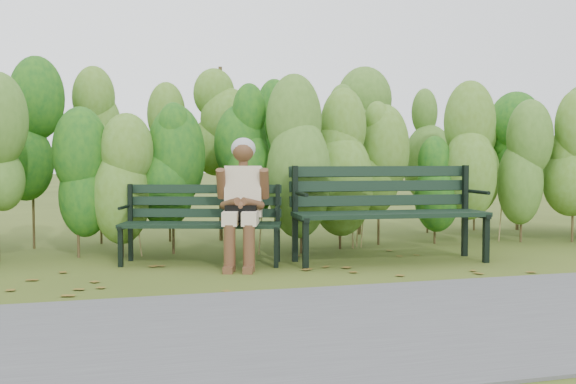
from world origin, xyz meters
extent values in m
plane|color=#384716|center=(0.00, 0.00, 0.00)|extent=(80.00, 80.00, 0.00)
cube|color=#474749|center=(0.00, -2.20, 0.01)|extent=(60.00, 2.50, 0.01)
cylinder|color=#47381E|center=(-2.75, 1.30, 0.40)|extent=(0.03, 0.03, 0.80)
ellipsoid|color=#446E23|center=(-2.75, 1.30, 1.04)|extent=(0.64, 0.64, 1.44)
cylinder|color=#47381E|center=(-2.14, 1.30, 0.40)|extent=(0.03, 0.03, 0.80)
ellipsoid|color=#446E23|center=(-2.14, 1.30, 1.04)|extent=(0.64, 0.64, 1.44)
cylinder|color=#47381E|center=(-1.53, 1.30, 0.40)|extent=(0.03, 0.03, 0.80)
ellipsoid|color=#446E23|center=(-1.53, 1.30, 1.04)|extent=(0.64, 0.64, 1.44)
cylinder|color=#47381E|center=(-0.92, 1.30, 0.40)|extent=(0.03, 0.03, 0.80)
ellipsoid|color=#446E23|center=(-0.92, 1.30, 1.04)|extent=(0.64, 0.64, 1.44)
cylinder|color=#47381E|center=(-0.31, 1.30, 0.40)|extent=(0.03, 0.03, 0.80)
ellipsoid|color=#446E23|center=(-0.31, 1.30, 1.04)|extent=(0.64, 0.64, 1.44)
cylinder|color=#47381E|center=(0.31, 1.30, 0.40)|extent=(0.03, 0.03, 0.80)
ellipsoid|color=#446E23|center=(0.31, 1.30, 1.04)|extent=(0.64, 0.64, 1.44)
cylinder|color=#47381E|center=(0.92, 1.30, 0.40)|extent=(0.03, 0.03, 0.80)
ellipsoid|color=#446E23|center=(0.92, 1.30, 1.04)|extent=(0.64, 0.64, 1.44)
cylinder|color=#47381E|center=(1.53, 1.30, 0.40)|extent=(0.03, 0.03, 0.80)
ellipsoid|color=#446E23|center=(1.53, 1.30, 1.04)|extent=(0.64, 0.64, 1.44)
cylinder|color=#47381E|center=(2.14, 1.30, 0.40)|extent=(0.03, 0.03, 0.80)
ellipsoid|color=#446E23|center=(2.14, 1.30, 1.04)|extent=(0.64, 0.64, 1.44)
cylinder|color=#47381E|center=(2.75, 1.30, 0.40)|extent=(0.03, 0.03, 0.80)
ellipsoid|color=#446E23|center=(2.75, 1.30, 1.04)|extent=(0.64, 0.64, 1.44)
cylinder|color=#47381E|center=(3.36, 1.30, 0.40)|extent=(0.03, 0.03, 0.80)
ellipsoid|color=#446E23|center=(3.36, 1.30, 1.04)|extent=(0.64, 0.64, 1.44)
cylinder|color=#47381E|center=(3.98, 1.30, 0.40)|extent=(0.03, 0.03, 0.80)
ellipsoid|color=#446E23|center=(3.98, 1.30, 1.04)|extent=(0.64, 0.64, 1.44)
cylinder|color=#47381E|center=(-2.69, 2.30, 0.55)|extent=(0.04, 0.04, 1.10)
ellipsoid|color=#164918|center=(-2.69, 2.30, 1.43)|extent=(0.70, 0.70, 1.98)
cylinder|color=#47381E|center=(-1.92, 2.30, 0.55)|extent=(0.04, 0.04, 1.10)
ellipsoid|color=#164918|center=(-1.92, 2.30, 1.43)|extent=(0.70, 0.70, 1.98)
cylinder|color=#47381E|center=(-1.15, 2.30, 0.55)|extent=(0.04, 0.04, 1.10)
ellipsoid|color=#164918|center=(-1.15, 2.30, 1.43)|extent=(0.70, 0.70, 1.98)
cylinder|color=#47381E|center=(-0.38, 2.30, 0.55)|extent=(0.04, 0.04, 1.10)
ellipsoid|color=#164918|center=(-0.38, 2.30, 1.43)|extent=(0.70, 0.70, 1.98)
cylinder|color=#47381E|center=(0.38, 2.30, 0.55)|extent=(0.04, 0.04, 1.10)
ellipsoid|color=#164918|center=(0.38, 2.30, 1.43)|extent=(0.70, 0.70, 1.98)
cylinder|color=#47381E|center=(1.15, 2.30, 0.55)|extent=(0.04, 0.04, 1.10)
ellipsoid|color=#164918|center=(1.15, 2.30, 1.43)|extent=(0.70, 0.70, 1.98)
cylinder|color=#47381E|center=(1.92, 2.30, 0.55)|extent=(0.04, 0.04, 1.10)
ellipsoid|color=#164918|center=(1.92, 2.30, 1.43)|extent=(0.70, 0.70, 1.98)
cylinder|color=#47381E|center=(2.69, 2.30, 0.55)|extent=(0.04, 0.04, 1.10)
ellipsoid|color=#164918|center=(2.69, 2.30, 1.43)|extent=(0.70, 0.70, 1.98)
cylinder|color=#47381E|center=(3.46, 2.30, 0.55)|extent=(0.04, 0.04, 1.10)
ellipsoid|color=#164918|center=(3.46, 2.30, 1.43)|extent=(0.70, 0.70, 1.98)
cylinder|color=#47381E|center=(4.22, 2.30, 0.55)|extent=(0.04, 0.04, 1.10)
ellipsoid|color=#164918|center=(4.22, 2.30, 1.43)|extent=(0.70, 0.70, 1.98)
cylinder|color=#47381E|center=(4.99, 2.30, 0.55)|extent=(0.04, 0.04, 1.10)
ellipsoid|color=#164918|center=(4.99, 2.30, 1.43)|extent=(0.70, 0.70, 1.98)
cube|color=brown|center=(-1.19, -0.92, 0.00)|extent=(0.11, 0.10, 0.01)
cube|color=brown|center=(0.32, -0.10, 0.00)|extent=(0.11, 0.11, 0.01)
cube|color=brown|center=(-2.58, -0.93, 0.00)|extent=(0.10, 0.08, 0.01)
cube|color=brown|center=(-2.61, -0.04, 0.00)|extent=(0.08, 0.10, 0.01)
cube|color=brown|center=(-0.19, -0.84, 0.00)|extent=(0.09, 0.10, 0.01)
cube|color=brown|center=(-0.23, 0.43, 0.00)|extent=(0.11, 0.09, 0.01)
cube|color=brown|center=(1.45, -1.14, 0.00)|extent=(0.07, 0.09, 0.01)
cube|color=brown|center=(-0.35, -0.42, 0.00)|extent=(0.10, 0.11, 0.01)
cube|color=brown|center=(0.29, 0.32, 0.00)|extent=(0.11, 0.11, 0.01)
cube|color=brown|center=(0.46, -0.04, 0.00)|extent=(0.11, 0.11, 0.01)
cube|color=brown|center=(0.68, 0.85, 0.00)|extent=(0.11, 0.11, 0.01)
cube|color=brown|center=(1.24, 0.79, 0.00)|extent=(0.07, 0.09, 0.01)
cube|color=brown|center=(0.90, -0.46, 0.00)|extent=(0.08, 0.10, 0.01)
cube|color=brown|center=(-1.22, -0.34, 0.00)|extent=(0.11, 0.11, 0.01)
cube|color=brown|center=(-1.29, 0.33, 0.00)|extent=(0.11, 0.11, 0.01)
cube|color=brown|center=(-2.09, -0.74, 0.00)|extent=(0.10, 0.11, 0.01)
cube|color=brown|center=(-0.54, -0.28, 0.00)|extent=(0.10, 0.09, 0.01)
cube|color=brown|center=(1.49, -1.14, 0.00)|extent=(0.10, 0.11, 0.01)
cube|color=brown|center=(2.22, -0.26, 0.00)|extent=(0.10, 0.08, 0.01)
cube|color=brown|center=(2.09, -0.15, 0.00)|extent=(0.11, 0.11, 0.01)
cube|color=brown|center=(1.57, 0.32, 0.00)|extent=(0.11, 0.10, 0.01)
cube|color=brown|center=(0.65, 0.32, 0.00)|extent=(0.11, 0.11, 0.01)
cube|color=brown|center=(-1.34, -0.93, 0.00)|extent=(0.10, 0.11, 0.01)
cube|color=brown|center=(2.84, 0.75, 0.00)|extent=(0.07, 0.09, 0.01)
cube|color=brown|center=(1.61, 0.41, 0.00)|extent=(0.11, 0.11, 0.01)
cube|color=brown|center=(0.16, -0.74, 0.00)|extent=(0.08, 0.09, 0.01)
cube|color=black|center=(-0.91, 0.46, 0.41)|extent=(1.60, 0.59, 0.04)
cube|color=black|center=(-0.87, 0.56, 0.41)|extent=(1.60, 0.59, 0.04)
cube|color=black|center=(-0.84, 0.67, 0.41)|extent=(1.60, 0.59, 0.04)
cube|color=black|center=(-0.81, 0.78, 0.41)|extent=(1.60, 0.59, 0.04)
cube|color=black|center=(-0.78, 0.86, 0.51)|extent=(1.58, 0.54, 0.10)
cube|color=black|center=(-0.78, 0.88, 0.64)|extent=(1.58, 0.54, 0.10)
cube|color=black|center=(-0.77, 0.89, 0.77)|extent=(1.58, 0.54, 0.10)
cube|color=black|center=(-1.66, 0.68, 0.21)|extent=(0.06, 0.06, 0.41)
cube|color=black|center=(-1.54, 1.05, 0.41)|extent=(0.06, 0.06, 0.82)
cube|color=black|center=(-1.61, 0.85, 0.39)|extent=(0.18, 0.45, 0.04)
cylinder|color=black|center=(-1.62, 0.81, 0.59)|extent=(0.13, 0.34, 0.03)
cube|color=black|center=(-0.16, 0.21, 0.21)|extent=(0.06, 0.06, 0.41)
cube|color=black|center=(-0.05, 0.58, 0.41)|extent=(0.06, 0.06, 0.82)
cube|color=black|center=(-0.11, 0.38, 0.39)|extent=(0.18, 0.45, 0.04)
cylinder|color=black|center=(-0.12, 0.34, 0.59)|extent=(0.13, 0.34, 0.03)
cube|color=black|center=(1.07, 0.00, 0.51)|extent=(2.04, 0.27, 0.05)
cube|color=black|center=(1.08, 0.14, 0.51)|extent=(2.04, 0.27, 0.05)
cube|color=black|center=(1.09, 0.28, 0.51)|extent=(2.04, 0.27, 0.05)
cube|color=black|center=(1.10, 0.42, 0.51)|extent=(2.04, 0.27, 0.05)
cube|color=black|center=(1.10, 0.53, 0.63)|extent=(2.03, 0.21, 0.12)
cube|color=black|center=(1.10, 0.54, 0.79)|extent=(2.03, 0.21, 0.12)
cube|color=black|center=(1.11, 0.56, 0.95)|extent=(2.03, 0.21, 0.12)
cube|color=black|center=(0.10, 0.05, 0.25)|extent=(0.06, 0.06, 0.51)
cube|color=black|center=(0.13, 0.54, 0.51)|extent=(0.06, 0.06, 1.02)
cube|color=black|center=(0.11, 0.28, 0.49)|extent=(0.10, 0.57, 0.05)
cylinder|color=black|center=(0.11, 0.22, 0.73)|extent=(0.07, 0.43, 0.04)
cube|color=black|center=(2.03, -0.08, 0.25)|extent=(0.06, 0.06, 0.51)
cube|color=black|center=(2.07, 0.40, 0.51)|extent=(0.06, 0.06, 1.02)
cube|color=black|center=(2.05, 0.14, 0.49)|extent=(0.10, 0.57, 0.05)
cylinder|color=black|center=(2.05, 0.09, 0.73)|extent=(0.07, 0.43, 0.04)
cube|color=beige|center=(-0.60, 0.31, 0.50)|extent=(0.27, 0.46, 0.14)
cube|color=beige|center=(-0.42, 0.25, 0.50)|extent=(0.27, 0.46, 0.14)
cylinder|color=brown|center=(-0.65, 0.14, 0.23)|extent=(0.14, 0.14, 0.45)
cylinder|color=brown|center=(-0.47, 0.08, 0.23)|extent=(0.14, 0.14, 0.45)
cube|color=brown|center=(-0.68, 0.06, 0.03)|extent=(0.15, 0.23, 0.06)
cube|color=brown|center=(-0.49, 0.00, 0.03)|extent=(0.15, 0.23, 0.06)
cube|color=beige|center=(-0.42, 0.55, 0.75)|extent=(0.44, 0.36, 0.54)
cylinder|color=brown|center=(-0.43, 0.53, 1.03)|extent=(0.09, 0.09, 0.10)
sphere|color=brown|center=(-0.43, 0.52, 1.17)|extent=(0.22, 0.22, 0.22)
ellipsoid|color=gray|center=(-0.42, 0.54, 1.19)|extent=(0.25, 0.24, 0.23)
cylinder|color=brown|center=(-0.66, 0.53, 0.84)|extent=(0.16, 0.24, 0.33)
cylinder|color=brown|center=(-0.24, 0.40, 0.84)|extent=(0.16, 0.24, 0.33)
cylinder|color=brown|center=(-0.59, 0.37, 0.64)|extent=(0.18, 0.30, 0.14)
cylinder|color=brown|center=(-0.38, 0.30, 0.64)|extent=(0.28, 0.23, 0.14)
sphere|color=brown|center=(-0.51, 0.28, 0.62)|extent=(0.12, 0.12, 0.12)
cube|color=black|center=(-0.50, 0.29, 0.55)|extent=(0.34, 0.21, 0.17)
camera|label=1|loc=(-1.88, -6.25, 1.11)|focal=42.00mm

